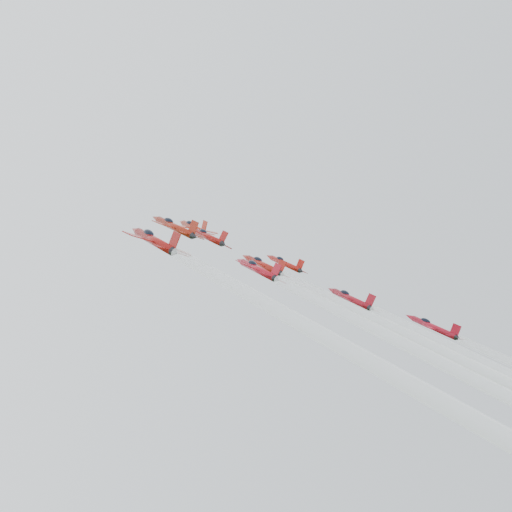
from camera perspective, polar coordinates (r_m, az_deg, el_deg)
jet_lead at (r=144.53m, az=-5.07°, el=2.32°), size 10.11×12.51×9.33m
jet_row2_left at (r=124.26m, az=-6.55°, el=2.36°), size 10.58×13.10×9.76m
jet_row2_center at (r=131.61m, az=-3.93°, el=1.59°), size 9.75×12.07×8.99m
jet_row2_right at (r=137.93m, az=2.30°, el=-0.58°), size 8.68×10.74×8.01m
jet_center at (r=80.16m, az=15.37°, el=-7.91°), size 8.49×75.53×55.11m
jet_rear_farleft at (r=47.93m, az=11.71°, el=-10.34°), size 9.19×81.73×59.63m
jet_rear_left at (r=67.89m, az=17.47°, el=-9.72°), size 8.48×75.42×55.03m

